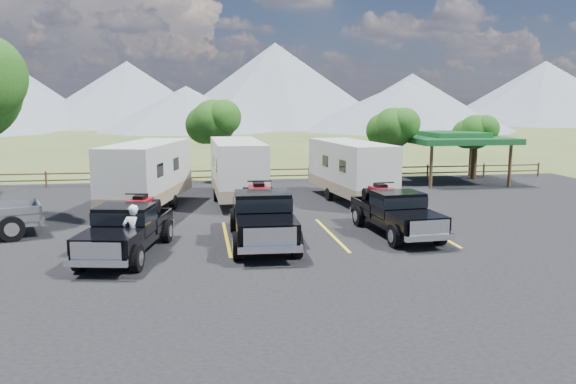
{
  "coord_description": "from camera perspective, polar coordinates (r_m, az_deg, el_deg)",
  "views": [
    {
      "loc": [
        -2.94,
        -16.5,
        5.03
      ],
      "look_at": [
        0.45,
        4.79,
        1.6
      ],
      "focal_mm": 35.0,
      "sensor_mm": 36.0,
      "label": 1
    }
  ],
  "objects": [
    {
      "name": "ground",
      "position": [
        17.5,
        1.03,
        -7.67
      ],
      "size": [
        320.0,
        320.0,
        0.0
      ],
      "primitive_type": "plane",
      "color": "#455725",
      "rests_on": "ground"
    },
    {
      "name": "asphalt_lot",
      "position": [
        20.35,
        -0.45,
        -5.22
      ],
      "size": [
        44.0,
        34.0,
        0.04
      ],
      "primitive_type": "cube",
      "color": "black",
      "rests_on": "ground"
    },
    {
      "name": "stall_lines",
      "position": [
        21.3,
        -0.85,
        -4.5
      ],
      "size": [
        12.12,
        5.5,
        0.01
      ],
      "color": "yellow",
      "rests_on": "asphalt_lot"
    },
    {
      "name": "tree_ne_a",
      "position": [
        35.6,
        10.59,
        6.4
      ],
      "size": [
        3.11,
        2.92,
        4.76
      ],
      "color": "black",
      "rests_on": "ground"
    },
    {
      "name": "tree_ne_b",
      "position": [
        38.93,
        18.48,
        5.78
      ],
      "size": [
        2.77,
        2.59,
        4.27
      ],
      "color": "black",
      "rests_on": "ground"
    },
    {
      "name": "tree_north",
      "position": [
        35.55,
        -7.62,
        7.03
      ],
      "size": [
        3.46,
        3.24,
        5.25
      ],
      "color": "black",
      "rests_on": "ground"
    },
    {
      "name": "rail_fence",
      "position": [
        35.62,
        -0.99,
        1.91
      ],
      "size": [
        36.12,
        0.12,
        1.0
      ],
      "color": "brown",
      "rests_on": "ground"
    },
    {
      "name": "pavilion",
      "position": [
        37.16,
        16.45,
        5.21
      ],
      "size": [
        6.2,
        6.2,
        3.22
      ],
      "color": "brown",
      "rests_on": "ground"
    },
    {
      "name": "mountain_range",
      "position": [
        122.6,
        -11.4,
        10.2
      ],
      "size": [
        209.0,
        71.0,
        20.0
      ],
      "color": "slate",
      "rests_on": "ground"
    },
    {
      "name": "rig_left",
      "position": [
        19.34,
        -15.97,
        -3.5
      ],
      "size": [
        2.84,
        5.88,
        1.88
      ],
      "rotation": [
        0.0,
        0.0,
        -0.19
      ],
      "color": "black",
      "rests_on": "asphalt_lot"
    },
    {
      "name": "rig_center",
      "position": [
        20.17,
        -2.64,
        -2.35
      ],
      "size": [
        2.39,
        6.36,
        2.1
      ],
      "rotation": [
        0.0,
        0.0,
        -0.03
      ],
      "color": "black",
      "rests_on": "asphalt_lot"
    },
    {
      "name": "rig_right",
      "position": [
        21.86,
        10.84,
        -1.9
      ],
      "size": [
        2.29,
        5.71,
        1.87
      ],
      "rotation": [
        0.0,
        0.0,
        0.07
      ],
      "color": "black",
      "rests_on": "asphalt_lot"
    },
    {
      "name": "trailer_left",
      "position": [
        27.04,
        -14.08,
        1.68
      ],
      "size": [
        3.97,
        9.11,
        3.16
      ],
      "rotation": [
        0.0,
        0.0,
        -0.23
      ],
      "color": "silver",
      "rests_on": "asphalt_lot"
    },
    {
      "name": "trailer_center",
      "position": [
        28.56,
        -5.17,
        2.25
      ],
      "size": [
        2.5,
        8.95,
        3.11
      ],
      "rotation": [
        0.0,
        0.0,
        0.02
      ],
      "color": "silver",
      "rests_on": "asphalt_lot"
    },
    {
      "name": "trailer_right",
      "position": [
        28.97,
        6.36,
        2.24
      ],
      "size": [
        3.06,
        8.77,
        3.03
      ],
      "rotation": [
        0.0,
        0.0,
        0.12
      ],
      "color": "silver",
      "rests_on": "asphalt_lot"
    },
    {
      "name": "person_a",
      "position": [
        18.38,
        -15.39,
        -4.07
      ],
      "size": [
        0.72,
        0.51,
        1.85
      ],
      "primitive_type": "imported",
      "rotation": [
        0.0,
        0.0,
        3.25
      ],
      "color": "white",
      "rests_on": "asphalt_lot"
    }
  ]
}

